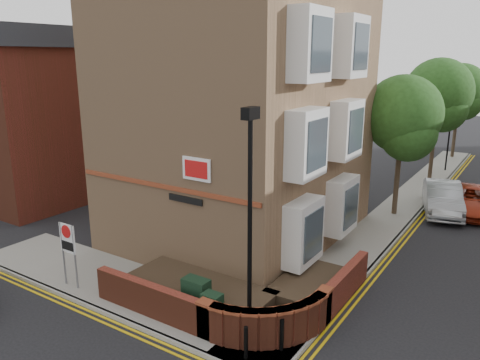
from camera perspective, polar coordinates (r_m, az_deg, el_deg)
name	(u,v)px	position (r m, az deg, el deg)	size (l,w,h in m)	color
ground	(176,344)	(13.61, -7.80, -19.24)	(120.00, 120.00, 0.00)	black
pavement_corner	(126,287)	(16.63, -13.74, -12.54)	(13.00, 3.00, 0.12)	gray
pavement_main	(404,204)	(26.12, 19.41, -2.77)	(2.00, 32.00, 0.12)	gray
kerb_side	(90,306)	(15.79, -17.81, -14.43)	(13.00, 0.15, 0.12)	gray
kerb_main_near	(424,207)	(25.93, 21.54, -3.10)	(0.15, 32.00, 0.12)	gray
yellow_lines_side	(84,311)	(15.68, -18.52, -14.93)	(13.00, 0.28, 0.01)	gold
yellow_lines_main	(429,209)	(25.90, 22.07, -3.30)	(0.28, 32.00, 0.01)	gold
corner_building	(246,91)	(19.45, 0.73, 10.83)	(8.95, 10.40, 13.60)	tan
garden_wall	(228,305)	(15.27, -1.47, -14.97)	(6.80, 6.00, 1.20)	maroon
lamppost	(250,227)	(12.06, 1.20, -5.80)	(0.25, 0.50, 6.30)	black
utility_cabinet_large	(196,298)	(14.24, -5.34, -14.09)	(0.80, 0.45, 1.20)	black
utility_cabinet_small	(212,312)	(13.63, -3.40, -15.71)	(0.55, 0.40, 1.10)	black
bollard_near	(246,343)	(12.55, 0.72, -19.21)	(0.11, 0.11, 0.90)	black
bollard_far	(282,335)	(12.88, 5.11, -18.28)	(0.11, 0.11, 0.90)	black
zone_sign	(68,243)	(16.49, -20.25, -7.27)	(0.72, 0.07, 2.20)	slate
side_building	(61,113)	(28.04, -20.96, 7.66)	(6.40, 10.40, 9.00)	maroon
tree_near	(402,120)	(23.29, 19.20, 6.91)	(3.64, 3.65, 6.70)	#382B1E
tree_mid	(438,97)	(31.03, 23.01, 9.28)	(4.03, 4.03, 7.42)	#382B1E
tree_far	(460,93)	(38.92, 25.19, 9.54)	(3.81, 3.81, 7.00)	#382B1E
traffic_light_assembly	(450,131)	(34.12, 24.19, 5.47)	(0.20, 0.16, 4.20)	black
silver_car_near	(443,198)	(25.33, 23.46, -2.03)	(1.63, 4.67, 1.54)	#9DA1A4
red_car_main	(470,200)	(25.97, 26.21, -2.18)	(2.21, 4.79, 1.33)	maroon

